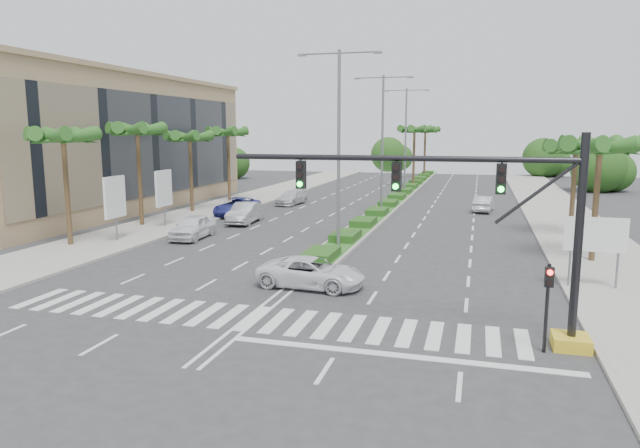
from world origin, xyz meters
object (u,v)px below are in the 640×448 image
object	(u,v)px
car_parked_a	(193,227)
car_parked_d	(291,198)
car_parked_b	(245,213)
car_crossing	(311,273)
car_right	(484,204)
car_parked_c	(237,207)

from	to	relation	value
car_parked_a	car_parked_d	distance (m)	19.22
car_parked_b	car_parked_d	size ratio (longest dim) A/B	1.04
car_crossing	car_parked_b	bearing A→B (deg)	35.95
car_parked_a	car_right	size ratio (longest dim) A/B	1.07
car_parked_a	car_parked_c	bearing A→B (deg)	93.85
car_parked_a	car_parked_d	size ratio (longest dim) A/B	0.98
car_parked_b	car_crossing	distance (m)	19.70
car_parked_d	car_right	bearing A→B (deg)	6.14
car_right	car_crossing	bearing A→B (deg)	80.78
car_parked_c	car_crossing	size ratio (longest dim) A/B	1.10
car_parked_d	car_crossing	world-z (taller)	car_crossing
car_parked_b	car_parked_d	bearing A→B (deg)	86.54
car_parked_b	car_parked_d	xyz separation A→B (m)	(-0.15, 12.12, -0.12)
car_right	car_parked_b	bearing A→B (deg)	39.19
car_parked_a	car_parked_b	bearing A→B (deg)	79.55
car_parked_a	car_crossing	bearing A→B (deg)	-44.35
car_parked_d	car_parked_c	bearing A→B (deg)	-97.16
car_parked_a	car_parked_d	world-z (taller)	car_parked_a
car_parked_b	car_crossing	xyz separation A→B (m)	(10.44, -16.70, -0.11)
car_parked_a	car_parked_b	distance (m)	7.13
car_crossing	car_right	size ratio (longest dim) A/B	1.16
car_parked_b	car_right	bearing A→B (deg)	28.86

